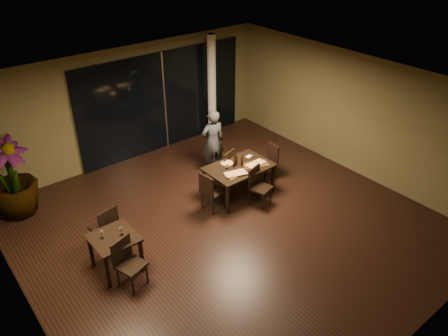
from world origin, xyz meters
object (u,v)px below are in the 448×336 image
(main_table, at_px, (239,169))
(chair_main_left, at_px, (210,190))
(chair_main_right, at_px, (269,160))
(side_table, at_px, (114,242))
(bottle_c, at_px, (236,159))
(potted_plant, at_px, (11,178))
(bottle_b, at_px, (242,160))
(chair_side_near, at_px, (127,260))
(bottle_a, at_px, (234,161))
(diner, at_px, (213,142))
(chair_main_far, at_px, (225,165))
(chair_main_near, at_px, (258,184))
(chair_side_far, at_px, (106,225))

(main_table, xyz_separation_m, chair_main_left, (-0.92, -0.11, -0.15))
(chair_main_right, bearing_deg, side_table, -76.27)
(main_table, relative_size, bottle_c, 5.06)
(potted_plant, bearing_deg, main_table, -29.97)
(chair_main_left, bearing_deg, bottle_b, -91.34)
(chair_side_near, distance_m, bottle_a, 3.49)
(chair_main_left, bearing_deg, chair_main_right, -91.21)
(side_table, xyz_separation_m, diner, (3.59, 1.73, 0.21))
(chair_main_far, height_order, chair_side_near, chair_side_near)
(chair_main_left, relative_size, bottle_c, 3.18)
(chair_side_near, xyz_separation_m, potted_plant, (-0.89, 3.45, 0.38))
(chair_main_near, distance_m, chair_side_far, 3.42)
(chair_main_far, xyz_separation_m, chair_side_far, (-3.28, -0.37, 0.02))
(potted_plant, bearing_deg, chair_main_far, -24.24)
(main_table, distance_m, diner, 1.25)
(bottle_b, bearing_deg, chair_main_far, 96.87)
(bottle_b, relative_size, bottle_c, 0.90)
(chair_main_far, bearing_deg, bottle_c, 70.32)
(main_table, xyz_separation_m, bottle_a, (-0.08, 0.06, 0.22))
(chair_main_near, xyz_separation_m, potted_plant, (-4.38, 3.03, 0.40))
(main_table, distance_m, bottle_a, 0.24)
(diner, bearing_deg, bottle_c, 91.97)
(side_table, relative_size, chair_main_far, 0.86)
(chair_side_near, bearing_deg, chair_main_near, -10.71)
(main_table, xyz_separation_m, chair_side_near, (-3.40, -0.97, -0.15))
(chair_main_near, relative_size, chair_main_left, 0.97)
(chair_main_right, height_order, bottle_c, bottle_c)
(main_table, distance_m, chair_main_far, 0.56)
(chair_main_far, distance_m, chair_side_far, 3.30)
(side_table, distance_m, chair_main_near, 3.49)
(chair_main_near, bearing_deg, potted_plant, 130.32)
(side_table, height_order, bottle_b, bottle_b)
(chair_main_far, height_order, potted_plant, potted_plant)
(chair_side_far, xyz_separation_m, chair_side_near, (-0.14, -1.13, -0.01))
(bottle_b, bearing_deg, chair_main_left, -174.52)
(chair_main_near, height_order, chair_side_near, chair_side_near)
(potted_plant, relative_size, bottle_b, 6.86)
(chair_main_near, bearing_deg, chair_side_far, 152.87)
(chair_main_right, xyz_separation_m, bottle_a, (-1.14, -0.02, 0.39))
(potted_plant, bearing_deg, side_table, -73.31)
(potted_plant, xyz_separation_m, bottle_b, (4.38, -2.48, -0.03))
(chair_main_near, bearing_deg, chair_main_far, 78.61)
(bottle_a, bearing_deg, chair_main_far, 77.37)
(chair_side_near, relative_size, bottle_c, 3.20)
(potted_plant, height_order, bottle_a, potted_plant)
(main_table, bearing_deg, bottle_b, -6.17)
(main_table, xyz_separation_m, bottle_c, (0.00, 0.11, 0.22))
(bottle_c, bearing_deg, chair_side_far, 179.11)
(chair_main_near, relative_size, chair_main_right, 1.01)
(bottle_c, bearing_deg, chair_main_far, 87.66)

